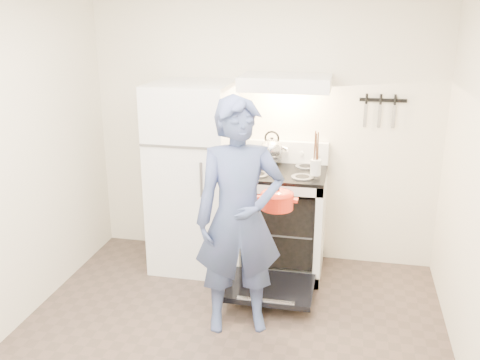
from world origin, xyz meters
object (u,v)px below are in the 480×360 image
stove_body (281,223)px  dutch_oven (277,201)px  refrigerator (193,177)px  person (239,218)px  tea_kettle (272,148)px

stove_body → dutch_oven: 0.76m
refrigerator → person: (0.63, -0.95, 0.03)m
person → dutch_oven: (0.22, 0.35, 0.02)m
stove_body → dutch_oven: (0.04, -0.62, 0.44)m
stove_body → tea_kettle: tea_kettle is taller
stove_body → refrigerator: bearing=-178.2°
stove_body → person: person is taller
stove_body → person: 1.08m
tea_kettle → dutch_oven: bearing=-78.3°
tea_kettle → stove_body: bearing=-58.1°
stove_body → person: (-0.18, -0.97, 0.42)m
tea_kettle → dutch_oven: 0.87m
dutch_oven → person: bearing=-122.2°
stove_body → person: bearing=-100.5°
person → dutch_oven: size_ratio=5.45×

